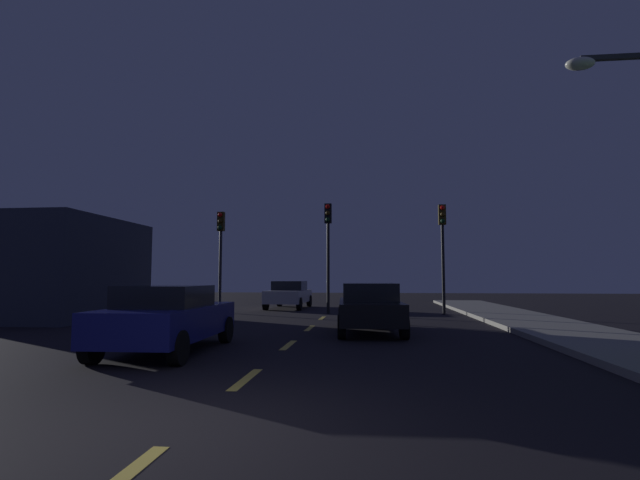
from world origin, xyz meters
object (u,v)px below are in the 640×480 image
at_px(traffic_signal_right, 443,237).
at_px(traffic_signal_left, 221,241).
at_px(car_stopped_ahead, 369,307).
at_px(traffic_signal_center, 328,236).
at_px(car_adjacent_lane, 168,317).
at_px(car_oncoming_far, 289,294).

bearing_deg(traffic_signal_right, traffic_signal_left, -180.00).
bearing_deg(traffic_signal_right, car_stopped_ahead, -114.36).
height_order(traffic_signal_center, car_adjacent_lane, traffic_signal_center).
distance_m(traffic_signal_left, traffic_signal_center, 5.06).
distance_m(car_adjacent_lane, car_oncoming_far, 14.95).
xyz_separation_m(traffic_signal_center, traffic_signal_right, (5.12, -0.00, -0.09)).
height_order(traffic_signal_left, traffic_signal_right, traffic_signal_right).
relative_size(traffic_signal_center, traffic_signal_right, 1.03).
bearing_deg(car_stopped_ahead, car_adjacent_lane, -135.19).
xyz_separation_m(traffic_signal_right, car_adjacent_lane, (-7.54, -11.42, -2.67)).
bearing_deg(car_adjacent_lane, traffic_signal_right, 56.56).
height_order(traffic_signal_center, car_stopped_ahead, traffic_signal_center).
height_order(traffic_signal_left, traffic_signal_center, traffic_signal_center).
distance_m(traffic_signal_left, traffic_signal_right, 10.18).
height_order(traffic_signal_right, car_adjacent_lane, traffic_signal_right).
relative_size(traffic_signal_right, car_stopped_ahead, 1.06).
bearing_deg(traffic_signal_right, traffic_signal_center, 180.00).
height_order(traffic_signal_left, car_stopped_ahead, traffic_signal_left).
bearing_deg(car_adjacent_lane, car_oncoming_far, 90.02).
bearing_deg(car_oncoming_far, car_adjacent_lane, -89.98).
bearing_deg(car_stopped_ahead, car_oncoming_far, 111.99).
xyz_separation_m(car_stopped_ahead, car_adjacent_lane, (-4.30, -4.28, 0.00)).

